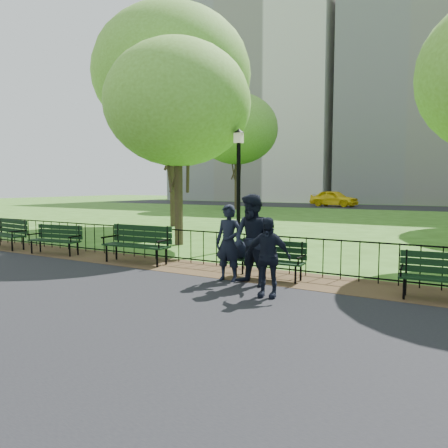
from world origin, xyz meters
The scene contains 18 objects.
ground centered at (0.00, 0.00, 0.00)m, with size 120.00×120.00×0.00m, color #345C18.
asphalt_path centered at (0.00, -3.40, 0.01)m, with size 60.00×9.20×0.01m, color black.
dirt_strip centered at (0.00, 1.50, 0.01)m, with size 60.00×1.60×0.01m, color #3C2918.
far_street centered at (0.00, 35.00, 0.01)m, with size 70.00×9.00×0.01m, color black.
iron_fence centered at (0.00, 2.00, 0.50)m, with size 24.06×0.06×1.00m.
apartment_west centered at (-22.00, 48.00, 13.00)m, with size 22.00×15.00×26.00m, color silver.
park_bench_main centered at (0.12, 1.26, 0.57)m, with size 1.65×0.54×0.93m.
park_bench_left_a centered at (-3.44, 1.34, 0.63)m, with size 1.96×0.69×1.10m.
park_bench_left_b centered at (-6.57, 1.22, 0.55)m, with size 1.74×0.75×0.96m.
park_bench_left_c centered at (-8.96, 1.24, 0.59)m, with size 1.87×0.78×1.03m.
lamppost centered at (-2.34, 4.90, 2.10)m, with size 0.35×0.35×3.86m.
tree_near_w centered at (-4.67, 4.82, 4.84)m, with size 5.01×5.01×6.98m.
tree_mid_w centered at (-8.97, 10.19, 7.49)m, with size 7.74×7.74×10.78m.
tree_far_w centered at (-13.53, 25.01, 6.74)m, with size 6.97×6.97×9.71m.
person_left centered at (-0.27, 0.66, 0.84)m, with size 0.61×0.40×1.66m, color black.
person_mid centered at (0.38, 0.52, 0.96)m, with size 0.92×0.48×1.90m, color black.
person_right centered at (1.03, -0.16, 0.76)m, with size 0.87×0.36×1.49m, color black.
taxi centered at (-7.80, 34.03, 0.79)m, with size 1.85×4.59×1.56m, color yellow.
Camera 1 is at (4.39, -7.45, 2.09)m, focal length 35.00 mm.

